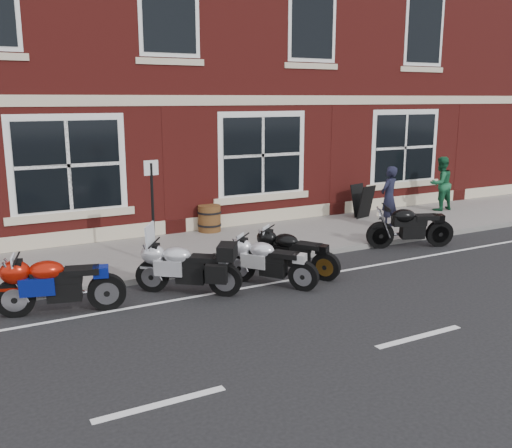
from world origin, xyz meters
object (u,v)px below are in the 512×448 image
at_px(moto_sport_red, 58,282).
at_px(pedestrian_right, 441,184).
at_px(barrel_planter, 209,218).
at_px(parking_sign, 153,205).
at_px(moto_sport_silver, 270,261).
at_px(moto_naked_black, 408,225).
at_px(pedestrian_left, 389,197).
at_px(moto_touring_silver, 185,265).
at_px(a_board_sign, 362,201).
at_px(moto_sport_black, 294,251).

bearing_deg(moto_sport_red, pedestrian_right, -60.00).
height_order(pedestrian_right, barrel_planter, pedestrian_right).
height_order(pedestrian_right, parking_sign, parking_sign).
xyz_separation_m(moto_sport_red, moto_sport_silver, (3.74, -0.40, -0.05)).
distance_m(moto_naked_black, pedestrian_left, 1.70).
height_order(moto_touring_silver, a_board_sign, moto_touring_silver).
distance_m(moto_touring_silver, moto_sport_silver, 1.60).
xyz_separation_m(moto_sport_silver, parking_sign, (-1.56, 2.07, 0.87)).
bearing_deg(moto_sport_silver, pedestrian_left, -10.37).
xyz_separation_m(moto_naked_black, a_board_sign, (0.90, 2.81, 0.05)).
height_order(a_board_sign, barrel_planter, a_board_sign).
relative_size(moto_sport_silver, barrel_planter, 2.34).
xyz_separation_m(moto_touring_silver, a_board_sign, (6.71, 3.37, 0.06)).
bearing_deg(moto_sport_black, pedestrian_left, -6.27).
bearing_deg(pedestrian_right, a_board_sign, -5.37).
bearing_deg(pedestrian_right, moto_naked_black, 34.89).
xyz_separation_m(moto_touring_silver, barrel_planter, (2.16, 3.84, -0.07)).
relative_size(pedestrian_right, barrel_planter, 2.42).
bearing_deg(pedestrian_right, pedestrian_left, 19.57).
bearing_deg(moto_naked_black, pedestrian_left, -3.56).
xyz_separation_m(moto_sport_black, pedestrian_left, (4.22, 2.07, 0.44)).
xyz_separation_m(pedestrian_left, a_board_sign, (0.19, 1.31, -0.34)).
distance_m(moto_touring_silver, moto_sport_red, 2.18).
bearing_deg(moto_touring_silver, pedestrian_right, -33.35).
xyz_separation_m(pedestrian_left, barrel_planter, (-4.35, 1.78, -0.47)).
distance_m(moto_touring_silver, moto_sport_black, 2.29).
bearing_deg(parking_sign, moto_sport_red, -146.52).
height_order(barrel_planter, parking_sign, parking_sign).
relative_size(moto_touring_silver, moto_naked_black, 0.81).
bearing_deg(a_board_sign, moto_sport_silver, -159.19).
bearing_deg(pedestrian_left, pedestrian_right, -179.92).
distance_m(pedestrian_right, a_board_sign, 2.79).
bearing_deg(parking_sign, pedestrian_left, -1.16).
bearing_deg(pedestrian_left, moto_sport_silver, 6.21).
bearing_deg(moto_sport_silver, parking_sign, 90.82).
xyz_separation_m(barrel_planter, parking_sign, (-2.16, -2.10, 0.89)).
height_order(moto_touring_silver, parking_sign, parking_sign).
height_order(moto_sport_black, moto_naked_black, moto_naked_black).
relative_size(moto_sport_red, parking_sign, 0.95).
bearing_deg(moto_naked_black, moto_touring_silver, 117.00).
height_order(pedestrian_left, parking_sign, parking_sign).
distance_m(a_board_sign, barrel_planter, 4.57).
height_order(moto_sport_black, pedestrian_left, pedestrian_left).
xyz_separation_m(pedestrian_right, barrel_planter, (-7.30, 0.73, -0.48)).
height_order(moto_touring_silver, moto_sport_silver, moto_touring_silver).
distance_m(moto_touring_silver, a_board_sign, 7.51).
height_order(moto_naked_black, barrel_planter, moto_naked_black).
relative_size(moto_sport_black, barrel_planter, 2.46).
height_order(moto_naked_black, parking_sign, parking_sign).
height_order(moto_sport_red, a_board_sign, a_board_sign).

